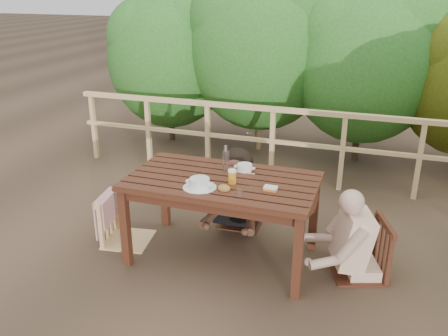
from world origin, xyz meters
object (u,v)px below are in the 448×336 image
(bottle, at_px, (226,160))
(butter_tub, at_px, (270,189))
(chair_far, at_px, (241,184))
(soup_near, at_px, (200,184))
(woman, at_px, (242,163))
(bread_roll, at_px, (224,188))
(beer_glass, at_px, (232,177))
(table, at_px, (222,219))
(chair_right, at_px, (362,225))
(chair_left, at_px, (125,199))
(tumbler, at_px, (240,193))
(soup_far, at_px, (245,168))
(diner_right, at_px, (368,206))

(bottle, xyz_separation_m, butter_tub, (0.50, -0.28, -0.11))
(chair_far, bearing_deg, soup_near, -97.90)
(woman, distance_m, bread_roll, 0.99)
(beer_glass, bearing_deg, butter_tub, -5.95)
(table, height_order, chair_right, chair_right)
(table, bearing_deg, bread_roll, -67.55)
(bread_roll, bearing_deg, chair_left, 169.64)
(bottle, bearing_deg, chair_far, 90.43)
(chair_far, relative_size, chair_right, 0.96)
(chair_left, height_order, butter_tub, chair_left)
(tumbler, xyz_separation_m, butter_tub, (0.21, 0.20, -0.02))
(chair_far, xyz_separation_m, tumbler, (0.29, -1.02, 0.37))
(chair_left, bearing_deg, tumbler, -110.67)
(chair_left, height_order, tumbler, chair_left)
(soup_near, distance_m, bottle, 0.44)
(chair_far, relative_size, soup_far, 3.83)
(chair_right, xyz_separation_m, diner_right, (0.03, -0.00, 0.19))
(diner_right, relative_size, beer_glass, 9.29)
(woman, xyz_separation_m, diner_right, (1.32, -0.59, -0.02))
(chair_far, bearing_deg, tumbler, -76.25)
(diner_right, bearing_deg, soup_near, 86.26)
(diner_right, height_order, bottle, diner_right)
(bottle, relative_size, butter_tub, 2.39)
(diner_right, relative_size, bottle, 4.89)
(bottle, bearing_deg, bread_roll, -73.27)
(woman, relative_size, soup_far, 5.76)
(woman, xyz_separation_m, bottle, (0.00, -0.56, 0.24))
(table, height_order, chair_far, chair_far)
(chair_right, height_order, woman, woman)
(soup_far, relative_size, beer_glass, 1.67)
(table, height_order, bread_roll, bread_roll)
(bread_roll, relative_size, tumbler, 1.37)
(chair_right, distance_m, bottle, 1.36)
(woman, relative_size, soup_near, 4.72)
(diner_right, height_order, butter_tub, diner_right)
(chair_left, xyz_separation_m, tumbler, (1.28, -0.28, 0.37))
(woman, xyz_separation_m, soup_near, (-0.10, -0.98, 0.15))
(bread_roll, distance_m, butter_tub, 0.40)
(woman, height_order, beer_glass, woman)
(table, distance_m, diner_right, 1.33)
(soup_far, xyz_separation_m, bottle, (-0.16, -0.09, 0.10))
(beer_glass, bearing_deg, bottle, 120.42)
(beer_glass, bearing_deg, soup_near, -144.66)
(woman, xyz_separation_m, tumbler, (0.29, -1.04, 0.14))
(chair_right, relative_size, woman, 0.69)
(chair_right, xyz_separation_m, beer_glass, (-1.15, -0.21, 0.38))
(table, bearing_deg, tumbler, -49.86)
(beer_glass, height_order, bottle, bottle)
(soup_near, height_order, bread_roll, soup_near)
(bottle, bearing_deg, chair_left, -168.25)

